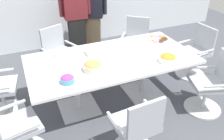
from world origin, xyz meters
The scene contains 16 objects.
ground_plane centered at (0.00, 0.00, -0.01)m, with size 10.00×10.00×0.01m, color #4C4F56.
conference_table centered at (0.00, 0.00, 0.63)m, with size 2.40×1.20×0.75m.
office_chair_0 centered at (-0.17, -1.10, 0.41)m, with size 0.57×0.57×0.91m.
office_chair_1 centered at (1.23, -0.75, 0.41)m, with size 0.68×0.68×0.91m.
office_chair_2 centered at (1.69, 0.13, 0.41)m, with size 0.59×0.59×0.91m.
office_chair_3 centered at (0.90, 0.94, 0.41)m, with size 0.76×0.76×0.91m.
office_chair_4 centered at (-0.58, 1.04, 0.41)m, with size 0.71×0.71×0.91m.
office_chair_6 centered at (-1.44, -0.58, 0.41)m, with size 0.64×0.64×0.91m.
person_standing_0 centered at (-0.07, 1.64, 0.92)m, with size 0.61×0.24×1.76m.
person_standing_1 centered at (0.29, 1.73, 0.87)m, with size 0.58×0.39×1.68m.
snack_bowl_chips_orange centered at (0.67, -0.40, 0.81)m, with size 0.25×0.25×0.11m.
snack_bowl_cookies centered at (-0.37, -0.21, 0.81)m, with size 0.26×0.26×0.12m.
snack_bowl_candy_mix centered at (-0.74, -0.36, 0.80)m, with size 0.18×0.18×0.10m.
donut_platter centered at (0.96, 0.31, 0.77)m, with size 0.34×0.34×0.04m.
plate_stack centered at (-0.65, 0.38, 0.77)m, with size 0.21×0.21×0.04m.
napkin_pile centered at (-0.23, 0.23, 0.79)m, with size 0.15×0.15×0.09m, color white.
Camera 1 is at (-1.18, -2.78, 2.37)m, focal length 38.16 mm.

